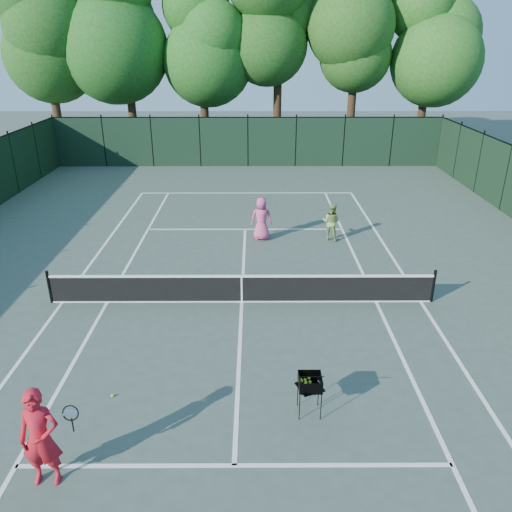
{
  "coord_description": "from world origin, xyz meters",
  "views": [
    {
      "loc": [
        0.38,
        -13.44,
        7.35
      ],
      "look_at": [
        0.44,
        1.0,
        1.1
      ],
      "focal_mm": 35.0,
      "sensor_mm": 36.0,
      "label": 1
    }
  ],
  "objects_px": {
    "ball_hopper": "(310,383)",
    "loose_ball_midcourt": "(112,396)",
    "player_green": "(331,222)",
    "coach": "(41,438)",
    "player_pink": "(262,219)"
  },
  "relations": [
    {
      "from": "loose_ball_midcourt",
      "to": "player_green",
      "type": "bearing_deg",
      "value": 57.07
    },
    {
      "from": "coach",
      "to": "player_green",
      "type": "height_order",
      "value": "coach"
    },
    {
      "from": "player_pink",
      "to": "ball_hopper",
      "type": "xyz_separation_m",
      "value": [
        0.87,
        -10.2,
        -0.09
      ]
    },
    {
      "from": "player_green",
      "to": "player_pink",
      "type": "bearing_deg",
      "value": 24.36
    },
    {
      "from": "player_green",
      "to": "ball_hopper",
      "type": "bearing_deg",
      "value": 104.55
    },
    {
      "from": "player_pink",
      "to": "player_green",
      "type": "xyz_separation_m",
      "value": [
        2.76,
        -0.04,
        -0.12
      ]
    },
    {
      "from": "player_pink",
      "to": "loose_ball_midcourt",
      "type": "relative_size",
      "value": 25.57
    },
    {
      "from": "coach",
      "to": "loose_ball_midcourt",
      "type": "bearing_deg",
      "value": 74.31
    },
    {
      "from": "ball_hopper",
      "to": "loose_ball_midcourt",
      "type": "xyz_separation_m",
      "value": [
        -4.35,
        0.52,
        -0.75
      ]
    },
    {
      "from": "coach",
      "to": "player_green",
      "type": "distance_m",
      "value": 13.74
    },
    {
      "from": "coach",
      "to": "player_pink",
      "type": "xyz_separation_m",
      "value": [
        4.02,
        11.98,
        -0.12
      ]
    },
    {
      "from": "coach",
      "to": "loose_ball_midcourt",
      "type": "distance_m",
      "value": 2.55
    },
    {
      "from": "player_green",
      "to": "ball_hopper",
      "type": "relative_size",
      "value": 1.6
    },
    {
      "from": "loose_ball_midcourt",
      "to": "ball_hopper",
      "type": "bearing_deg",
      "value": -6.83
    },
    {
      "from": "coach",
      "to": "loose_ball_midcourt",
      "type": "xyz_separation_m",
      "value": [
        0.54,
        2.31,
        -0.95
      ]
    }
  ]
}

